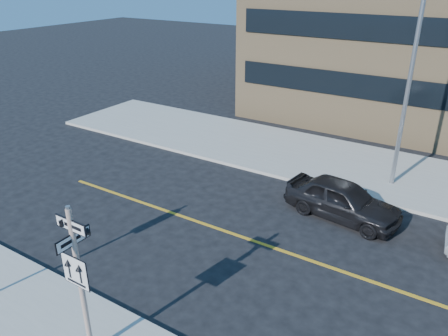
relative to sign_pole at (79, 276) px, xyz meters
The scene contains 4 objects.
ground 3.50m from the sign_pole, 90.00° to the left, with size 120.00×120.00×0.00m, color black.
sign_pole is the anchor object (origin of this frame).
parked_car_a 10.33m from the sign_pole, 72.97° to the left, with size 4.40×1.77×1.50m, color black.
streetlight_a 14.05m from the sign_pole, 73.23° to the left, with size 0.55×2.25×8.00m.
Camera 1 is at (6.95, -7.43, 8.66)m, focal length 35.00 mm.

